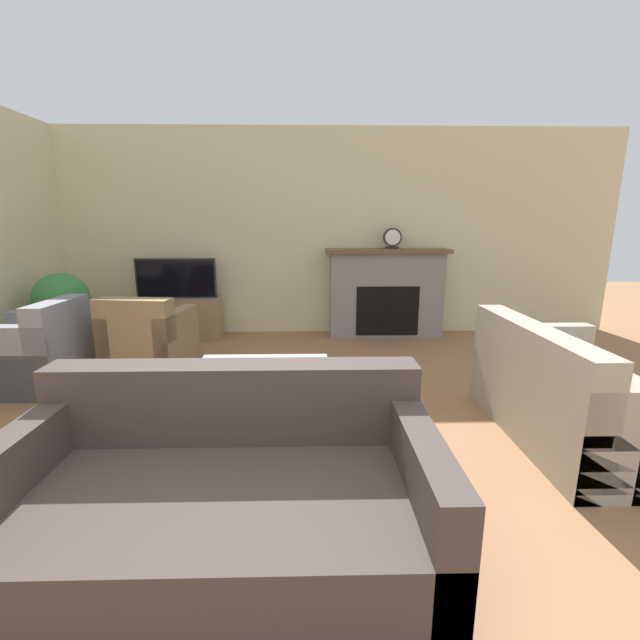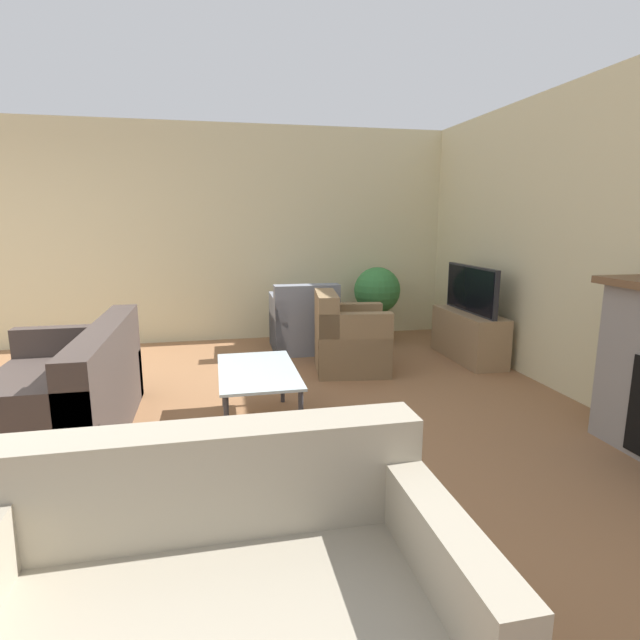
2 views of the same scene
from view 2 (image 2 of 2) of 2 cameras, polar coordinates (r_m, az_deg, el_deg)
name	(u,v)px [view 2 (image 2 of 2)]	position (r m, az deg, el deg)	size (l,w,h in m)	color
wall_back	(597,244)	(4.68, 29.10, 7.60)	(8.88, 0.06, 2.70)	beige
wall_left	(251,235)	(6.53, -7.95, 9.62)	(0.06, 8.11, 2.70)	beige
tv_stand	(468,336)	(5.82, 16.61, -1.74)	(1.09, 0.39, 0.54)	#997A56
tv	(471,289)	(5.73, 16.88, 3.38)	(1.03, 0.06, 0.51)	#232328
couch_sectional	(57,403)	(3.99, -27.81, -8.40)	(1.83, 0.99, 0.82)	#3D332D
couch_loveseat	(219,627)	(1.87, -11.52, -31.18)	(0.96, 1.53, 0.82)	#9E937F
armchair_by_window	(304,325)	(5.97, -1.89, -0.57)	(0.77, 0.75, 0.82)	gray
armchair_accent	(348,342)	(5.16, 3.21, -2.48)	(0.80, 0.81, 0.82)	#8C704C
coffee_table	(258,375)	(3.79, -7.14, -6.30)	(1.00, 0.57, 0.45)	#333338
potted_plant	(377,294)	(6.45, 6.54, 3.00)	(0.59, 0.59, 0.95)	#AD704C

